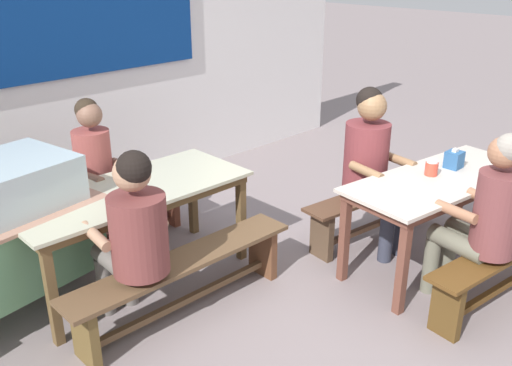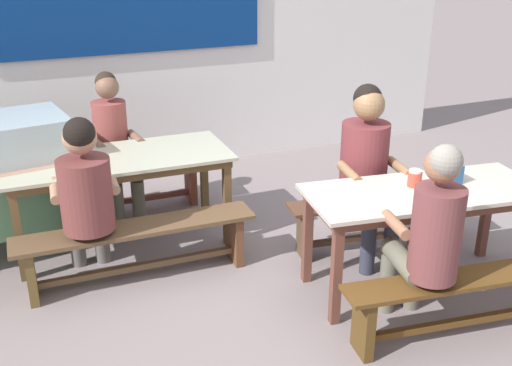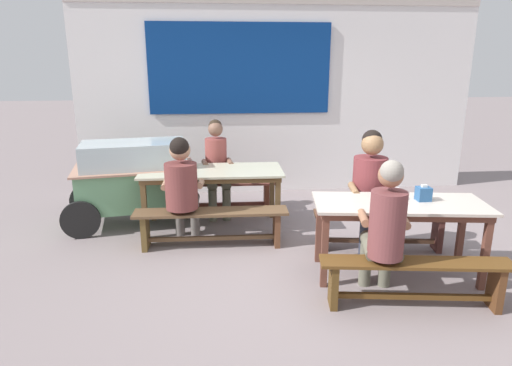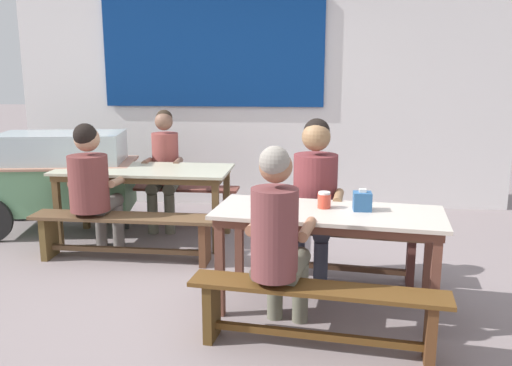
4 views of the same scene
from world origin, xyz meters
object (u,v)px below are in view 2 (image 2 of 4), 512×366
object	(u,v)px
person_right_near_table	(367,162)
person_near_front	(429,233)
person_left_back_turned	(85,191)
bench_far_front	(137,242)
tissue_box	(451,173)
bench_near_front	(467,296)
bench_far_back	(110,183)
person_center_facing	(114,141)
condiment_jar	(415,178)
dining_table_near	(423,201)
bench_near_back	(379,215)
dining_table_far	(118,165)

from	to	relation	value
person_right_near_table	person_near_front	world-z (taller)	person_right_near_table
person_left_back_turned	bench_far_front	bearing A→B (deg)	-13.16
tissue_box	bench_near_front	bearing A→B (deg)	-116.90
person_left_back_turned	bench_far_back	bearing A→B (deg)	73.36
bench_far_front	person_center_facing	xyz separation A→B (m)	(0.08, 1.13, 0.41)
bench_far_front	condiment_jar	bearing A→B (deg)	-24.07
dining_table_near	bench_far_front	distance (m)	2.01
bench_far_front	person_right_near_table	world-z (taller)	person_right_near_table
bench_far_back	person_near_front	bearing A→B (deg)	-60.95
person_left_back_turned	bench_near_back	bearing A→B (deg)	-8.72
bench_near_front	person_right_near_table	bearing A→B (deg)	90.26
dining_table_near	person_near_front	bearing A→B (deg)	-124.36
dining_table_near	bench_near_back	size ratio (longest dim) A/B	1.12
bench_far_back	bench_near_back	distance (m)	2.34
bench_far_back	person_near_front	xyz separation A→B (m)	(1.41, -2.55, 0.42)
person_center_facing	person_left_back_turned	size ratio (longest dim) A/B	1.02
person_center_facing	tissue_box	world-z (taller)	person_center_facing
dining_table_far	person_near_front	bearing A→B (deg)	-53.67
person_center_facing	person_right_near_table	bearing A→B (deg)	-41.44
person_center_facing	bench_far_front	bearing A→B (deg)	-94.30
bench_near_back	condiment_jar	xyz separation A→B (m)	(-0.11, -0.52, 0.52)
bench_near_front	person_left_back_turned	xyz separation A→B (m)	(-2.00, 1.53, 0.43)
bench_near_back	dining_table_far	bearing A→B (deg)	154.90
dining_table_near	tissue_box	size ratio (longest dim) A/B	10.78
bench_far_front	person_right_near_table	distance (m)	1.77
bench_far_front	bench_far_back	bearing A→B (deg)	88.55
dining_table_far	tissue_box	distance (m)	2.46
dining_table_far	person_right_near_table	size ratio (longest dim) A/B	1.30
bench_far_back	bench_near_back	bearing A→B (deg)	-38.75
dining_table_near	bench_near_back	bearing A→B (deg)	82.20
bench_far_front	person_right_near_table	size ratio (longest dim) A/B	1.28
bench_near_front	person_right_near_table	xyz separation A→B (m)	(-0.01, 1.16, 0.47)
bench_near_front	person_center_facing	distance (m)	3.07
person_near_front	bench_near_back	bearing A→B (deg)	69.12
bench_far_front	bench_near_back	distance (m)	1.88
person_left_back_turned	tissue_box	size ratio (longest dim) A/B	8.06
person_right_near_table	person_center_facing	size ratio (longest dim) A/B	1.04
person_left_back_turned	person_near_front	size ratio (longest dim) A/B	0.98
dining_table_far	person_near_front	xyz separation A→B (m)	(1.43, -1.94, 0.04)
bench_far_front	person_center_facing	bearing A→B (deg)	85.70
dining_table_far	person_near_front	distance (m)	2.41
person_center_facing	bench_near_back	bearing A→B (deg)	-38.00
bench_near_front	person_near_front	world-z (taller)	person_near_front
bench_near_back	condiment_jar	size ratio (longest dim) A/B	12.70
dining_table_far	condiment_jar	distance (m)	2.22
dining_table_near	person_right_near_table	size ratio (longest dim) A/B	1.26
tissue_box	bench_near_back	bearing A→B (deg)	105.41
person_right_near_table	person_left_back_turned	distance (m)	2.03
bench_far_front	person_center_facing	size ratio (longest dim) A/B	1.34
dining_table_far	bench_near_front	world-z (taller)	dining_table_far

